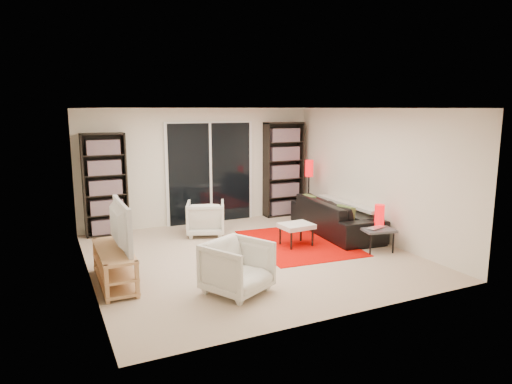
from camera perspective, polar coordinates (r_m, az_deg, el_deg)
floor at (r=7.62m, az=-0.74°, el=-7.94°), size 5.00×5.00×0.00m
wall_back at (r=9.64m, az=-6.97°, el=3.19°), size 5.00×0.02×2.40m
wall_front at (r=5.20m, az=10.78°, el=-3.07°), size 5.00×0.02×2.40m
wall_left at (r=6.70m, az=-20.59°, el=-0.55°), size 0.02×5.00×2.40m
wall_right at (r=8.66m, az=14.47°, el=2.13°), size 0.02×5.00×2.40m
ceiling at (r=7.23m, az=-0.79°, el=10.43°), size 5.00×5.00×0.02m
sliding_door at (r=9.69m, az=-5.76°, el=2.35°), size 1.92×0.08×2.16m
bookshelf_left at (r=9.08m, az=-18.34°, el=0.86°), size 0.80×0.30×1.95m
bookshelf_right at (r=10.26m, az=3.48°, el=2.83°), size 0.90×0.30×2.10m
tv_stand at (r=6.66m, az=-17.27°, el=-8.77°), size 0.43×1.35×0.50m
tv at (r=6.50m, az=-17.36°, el=-4.06°), size 0.16×1.13×0.65m
rug at (r=8.32m, az=5.27°, el=-6.33°), size 1.86×2.39×0.01m
sofa at (r=9.02m, az=9.92°, el=-2.99°), size 1.10×2.35×0.66m
armchair_back at (r=8.80m, az=-6.31°, el=-3.26°), size 0.91×0.92×0.66m
armchair_front at (r=6.05m, az=-2.35°, el=-9.40°), size 1.01×1.02×0.70m
ottoman at (r=8.08m, az=5.07°, el=-4.35°), size 0.58×0.48×0.40m
side_table at (r=8.04m, az=14.79°, el=-4.63°), size 0.62×0.62×0.40m
laptop at (r=7.94m, az=15.11°, el=-4.42°), size 0.41×0.33×0.03m
table_lamp at (r=8.13m, az=15.17°, el=-2.83°), size 0.17×0.17×0.37m
floor_lamp at (r=9.90m, az=6.64°, el=2.15°), size 0.20×0.20×1.31m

